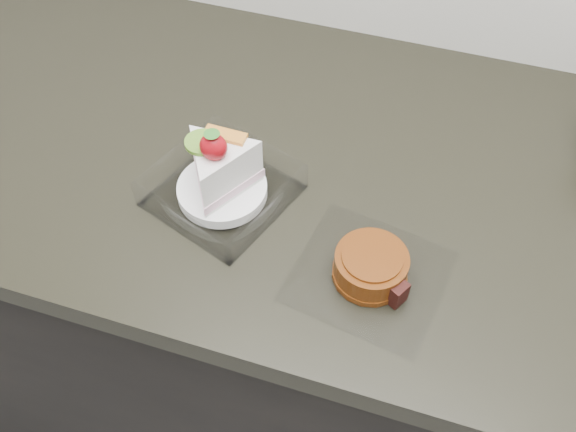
% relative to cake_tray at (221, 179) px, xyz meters
% --- Properties ---
extents(counter, '(2.04, 0.64, 0.90)m').
position_rel_cake_tray_xyz_m(counter, '(0.22, 0.10, -0.48)').
color(counter, black).
rests_on(counter, ground).
extents(cake_tray, '(0.21, 0.21, 0.13)m').
position_rel_cake_tray_xyz_m(cake_tray, '(0.00, 0.00, 0.00)').
color(cake_tray, white).
rests_on(cake_tray, counter).
extents(mooncake_wrap, '(0.20, 0.19, 0.04)m').
position_rel_cake_tray_xyz_m(mooncake_wrap, '(0.22, -0.07, -0.02)').
color(mooncake_wrap, white).
rests_on(mooncake_wrap, counter).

